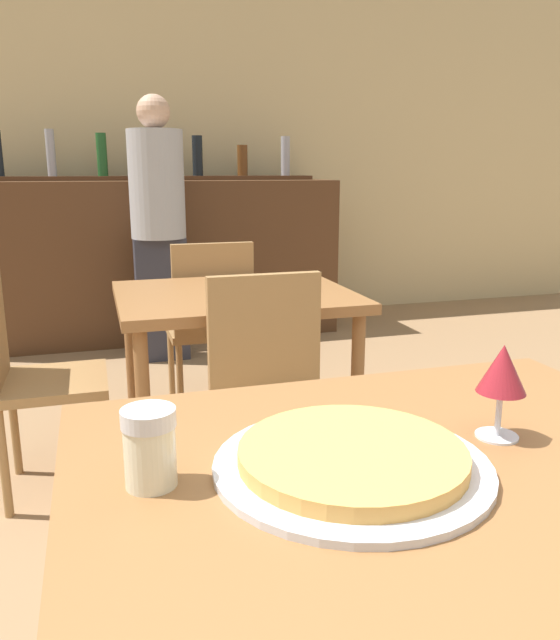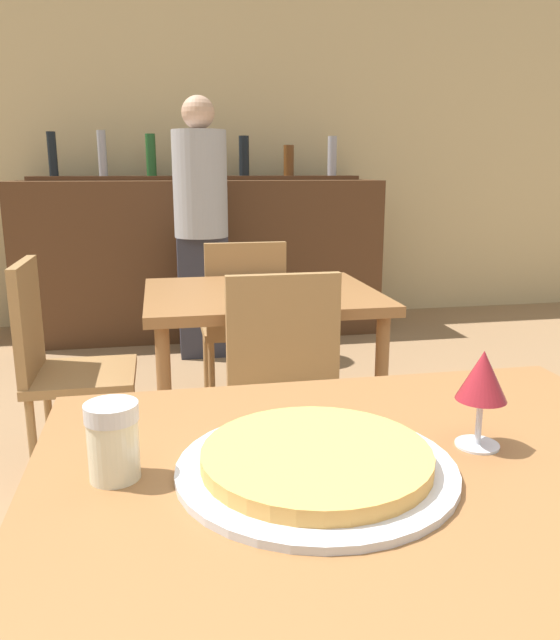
% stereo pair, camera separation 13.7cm
% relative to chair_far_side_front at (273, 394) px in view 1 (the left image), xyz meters
% --- Properties ---
extents(wall_back, '(8.00, 0.05, 2.80)m').
position_rel_chair_far_side_front_xyz_m(wall_back, '(-0.08, 3.26, 0.89)').
color(wall_back, '#D1B784').
rests_on(wall_back, ground_plane).
extents(dining_table_near, '(1.04, 0.82, 0.78)m').
position_rel_chair_far_side_front_xyz_m(dining_table_near, '(-0.08, -1.06, 0.18)').
color(dining_table_near, brown).
rests_on(dining_table_near, ground_plane).
extents(dining_table_far, '(0.91, 0.76, 0.74)m').
position_rel_chair_far_side_front_xyz_m(dining_table_far, '(0.00, 0.55, 0.14)').
color(dining_table_far, brown).
rests_on(dining_table_far, ground_plane).
extents(bar_counter, '(2.60, 0.56, 1.13)m').
position_rel_chair_far_side_front_xyz_m(bar_counter, '(-0.08, 2.75, 0.06)').
color(bar_counter, '#4C2D19').
rests_on(bar_counter, ground_plane).
extents(bar_back_shelf, '(2.39, 0.24, 0.35)m').
position_rel_chair_far_side_front_xyz_m(bar_back_shelf, '(-0.07, 2.89, 0.70)').
color(bar_back_shelf, '#4C2D19').
rests_on(bar_back_shelf, bar_counter).
extents(chair_far_side_front, '(0.40, 0.40, 0.88)m').
position_rel_chair_far_side_front_xyz_m(chair_far_side_front, '(0.00, 0.00, 0.00)').
color(chair_far_side_front, olive).
rests_on(chair_far_side_front, ground_plane).
extents(chair_far_side_back, '(0.40, 0.40, 0.88)m').
position_rel_chair_far_side_front_xyz_m(chair_far_side_back, '(-0.00, 1.10, 0.00)').
color(chair_far_side_back, olive).
rests_on(chair_far_side_back, ground_plane).
extents(chair_far_side_left, '(0.40, 0.40, 0.88)m').
position_rel_chair_far_side_front_xyz_m(chair_far_side_left, '(-0.79, 0.55, 0.00)').
color(chair_far_side_left, olive).
rests_on(chair_far_side_left, ground_plane).
extents(pizza_tray, '(0.41, 0.41, 0.04)m').
position_rel_chair_far_side_front_xyz_m(pizza_tray, '(-0.18, -1.04, 0.29)').
color(pizza_tray, silver).
rests_on(pizza_tray, dining_table_near).
extents(cheese_shaker, '(0.08, 0.08, 0.11)m').
position_rel_chair_far_side_front_xyz_m(cheese_shaker, '(-0.47, -1.00, 0.33)').
color(cheese_shaker, beige).
rests_on(cheese_shaker, dining_table_near).
extents(person_standing, '(0.34, 0.34, 1.65)m').
position_rel_chair_far_side_front_xyz_m(person_standing, '(-0.12, 2.17, 0.39)').
color(person_standing, '#2D2D38').
rests_on(person_standing, ground_plane).
extents(wine_glass, '(0.08, 0.08, 0.16)m').
position_rel_chair_far_side_front_xyz_m(wine_glass, '(0.10, -1.00, 0.39)').
color(wine_glass, silver).
rests_on(wine_glass, dining_table_near).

